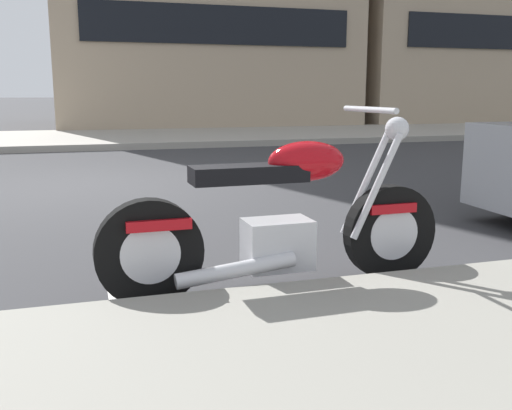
{
  "coord_description": "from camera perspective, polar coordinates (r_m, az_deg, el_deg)",
  "views": [
    {
      "loc": [
        -0.18,
        -7.67,
        1.19
      ],
      "look_at": [
        0.84,
        -4.32,
        0.51
      ],
      "focal_mm": 40.74,
      "sensor_mm": 36.0,
      "label": 1
    }
  ],
  "objects": [
    {
      "name": "parked_motorcycle",
      "position": [
        3.48,
        2.54,
        -1.76
      ],
      "size": [
        2.15,
        0.62,
        1.1
      ],
      "rotation": [
        0.0,
        0.0,
        0.02
      ],
      "color": "black",
      "rests_on": "ground"
    },
    {
      "name": "parking_stall_stripe",
      "position": [
        3.83,
        -13.61,
        -7.35
      ],
      "size": [
        0.12,
        2.2,
        0.01
      ],
      "primitive_type": "cube",
      "color": "silver",
      "rests_on": "ground"
    },
    {
      "name": "sidewalk_far_curb",
      "position": [
        19.2,
        22.52,
        6.86
      ],
      "size": [
        120.0,
        5.0,
        0.14
      ],
      "primitive_type": "cube",
      "color": "gray",
      "rests_on": "ground"
    },
    {
      "name": "ground_plane",
      "position": [
        7.76,
        -15.53,
        1.81
      ],
      "size": [
        260.0,
        260.0,
        0.0
      ],
      "primitive_type": "plane",
      "color": "#333335"
    }
  ]
}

